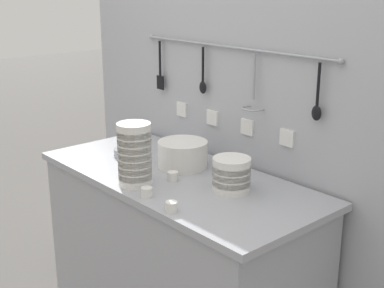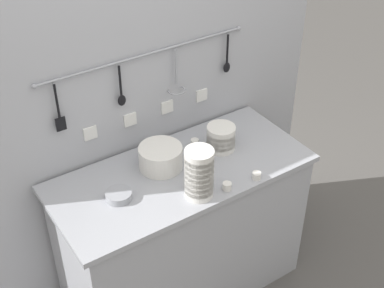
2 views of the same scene
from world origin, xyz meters
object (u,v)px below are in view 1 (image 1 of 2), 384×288
at_px(cup_beside_plates, 147,192).
at_px(cup_edge_near, 172,207).
at_px(bowl_stack_short_front, 135,154).
at_px(cup_back_left, 173,176).
at_px(bowl_stack_wide_centre, 231,174).
at_px(steel_mixing_bowl, 127,152).
at_px(plate_stack, 183,154).
at_px(cup_mid_row, 231,174).

xyz_separation_m(cup_beside_plates, cup_edge_near, (0.17, -0.02, 0.00)).
xyz_separation_m(bowl_stack_short_front, cup_edge_near, (0.31, -0.06, -0.11)).
distance_m(bowl_stack_short_front, cup_back_left, 0.20).
distance_m(bowl_stack_wide_centre, cup_back_left, 0.27).
xyz_separation_m(bowl_stack_short_front, steel_mixing_bowl, (-0.33, 0.19, -0.11)).
xyz_separation_m(plate_stack, cup_mid_row, (0.25, 0.06, -0.04)).
bearing_deg(cup_edge_near, cup_mid_row, 103.56).
bearing_deg(steel_mixing_bowl, cup_mid_row, 16.31).
height_order(bowl_stack_wide_centre, steel_mixing_bowl, bowl_stack_wide_centre).
height_order(cup_mid_row, cup_back_left, same).
bearing_deg(bowl_stack_wide_centre, steel_mixing_bowl, -174.72).
bearing_deg(bowl_stack_wide_centre, cup_edge_near, -90.46).
distance_m(bowl_stack_short_front, steel_mixing_bowl, 0.40).
xyz_separation_m(bowl_stack_short_front, plate_stack, (-0.04, 0.29, -0.07)).
distance_m(plate_stack, cup_beside_plates, 0.38).
bearing_deg(bowl_stack_short_front, cup_mid_row, 58.90).
height_order(bowl_stack_short_front, plate_stack, bowl_stack_short_front).
xyz_separation_m(plate_stack, steel_mixing_bowl, (-0.29, -0.10, -0.04)).
height_order(bowl_stack_wide_centre, cup_back_left, bowl_stack_wide_centre).
bearing_deg(steel_mixing_bowl, cup_edge_near, -21.16).
xyz_separation_m(bowl_stack_wide_centre, cup_back_left, (-0.24, -0.10, -0.05)).
relative_size(cup_edge_near, cup_back_left, 1.00).
height_order(cup_edge_near, cup_mid_row, same).
relative_size(steel_mixing_bowl, cup_back_left, 2.86).
height_order(plate_stack, cup_back_left, plate_stack).
bearing_deg(cup_edge_near, bowl_stack_wide_centre, 89.54).
distance_m(steel_mixing_bowl, cup_beside_plates, 0.52).
xyz_separation_m(bowl_stack_short_front, cup_beside_plates, (0.14, -0.04, -0.11)).
height_order(bowl_stack_wide_centre, bowl_stack_short_front, bowl_stack_short_front).
bearing_deg(plate_stack, bowl_stack_short_front, -82.41).
relative_size(plate_stack, cup_beside_plates, 5.02).
height_order(bowl_stack_short_front, cup_edge_near, bowl_stack_short_front).
xyz_separation_m(cup_edge_near, cup_mid_row, (-0.10, 0.41, 0.00)).
bearing_deg(cup_edge_near, bowl_stack_short_front, 169.22).
relative_size(bowl_stack_short_front, plate_stack, 1.17).
relative_size(cup_edge_near, cup_mid_row, 1.00).
xyz_separation_m(bowl_stack_wide_centre, bowl_stack_short_front, (-0.31, -0.25, 0.06)).
xyz_separation_m(bowl_stack_wide_centre, cup_beside_plates, (-0.17, -0.29, -0.05)).
bearing_deg(plate_stack, cup_beside_plates, -62.27).
xyz_separation_m(bowl_stack_wide_centre, cup_mid_row, (-0.10, 0.10, -0.05)).
xyz_separation_m(steel_mixing_bowl, cup_mid_row, (0.54, 0.16, -0.00)).
relative_size(bowl_stack_wide_centre, cup_edge_near, 3.42).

